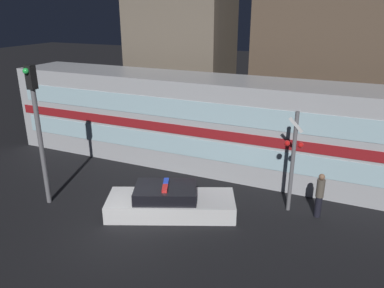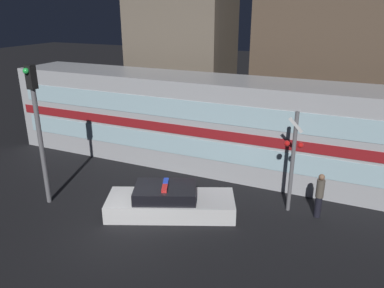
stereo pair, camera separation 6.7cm
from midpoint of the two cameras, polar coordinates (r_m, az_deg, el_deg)
ground_plane at (r=14.31m, az=-10.13°, el=-12.74°), size 120.00×120.00×0.00m
train at (r=18.73m, az=2.44°, el=3.23°), size 21.73×3.15×4.51m
police_car at (r=14.90m, az=-3.53°, el=-8.86°), size 5.29×3.63×1.28m
pedestrian at (r=15.24m, az=18.74°, el=-7.37°), size 0.30×0.30×1.81m
crossing_signal_near at (r=14.83m, az=14.98°, el=-2.17°), size 0.73×0.34×4.09m
traffic_light_corner at (r=15.74m, az=-22.57°, el=2.88°), size 0.30×0.46×5.69m
building_left at (r=25.17m, az=-1.70°, el=14.22°), size 6.17×4.52×10.23m
building_center at (r=24.12m, az=24.17°, el=12.47°), size 11.57×5.62×10.39m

